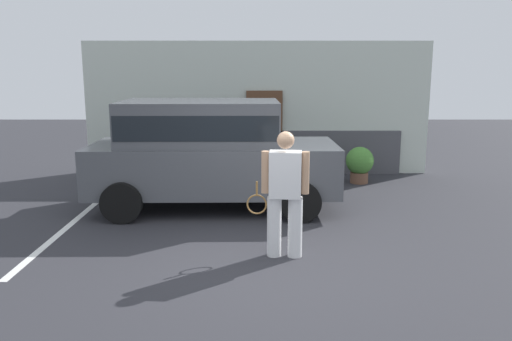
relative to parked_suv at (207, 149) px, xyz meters
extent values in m
plane|color=#2D2D33|center=(0.93, -2.79, -1.15)|extent=(40.00, 40.00, 0.00)
cube|color=silver|center=(-2.30, -1.29, -1.14)|extent=(0.12, 4.40, 0.01)
cube|color=silver|center=(0.93, 3.41, 0.51)|extent=(8.61, 0.30, 3.30)
cube|color=#4C4C51|center=(0.93, 3.21, -0.60)|extent=(7.23, 0.10, 1.10)
cube|color=brown|center=(1.11, 3.19, -0.10)|extent=(0.90, 0.06, 2.10)
cube|color=#4C4F54|center=(0.11, 0.00, -0.35)|extent=(4.63, 1.97, 0.90)
cube|color=#4C4F54|center=(-0.14, 0.00, 0.50)|extent=(2.93, 1.80, 0.80)
cube|color=black|center=(-0.14, 0.00, 0.48)|extent=(2.87, 1.82, 0.44)
cylinder|color=black|center=(1.64, 0.98, -0.79)|extent=(0.72, 0.27, 0.72)
cylinder|color=black|center=(1.67, -0.92, -0.79)|extent=(0.72, 0.27, 0.72)
cylinder|color=black|center=(-1.46, 0.93, -0.79)|extent=(0.72, 0.27, 0.72)
cylinder|color=black|center=(-1.43, -0.97, -0.79)|extent=(0.72, 0.27, 0.72)
cylinder|color=white|center=(1.45, -2.59, -0.71)|extent=(0.20, 0.20, 0.87)
cylinder|color=white|center=(1.16, -2.57, -0.71)|extent=(0.20, 0.20, 0.87)
cube|color=white|center=(1.30, -2.58, 0.05)|extent=(0.47, 0.32, 0.65)
sphere|color=tan|center=(1.30, -2.58, 0.53)|extent=(0.24, 0.24, 0.24)
cylinder|color=tan|center=(1.58, -2.60, 0.08)|extent=(0.11, 0.11, 0.59)
cylinder|color=tan|center=(1.03, -2.55, 0.08)|extent=(0.11, 0.11, 0.59)
torus|color=olive|center=(0.91, -2.49, -0.41)|extent=(0.37, 0.06, 0.37)
cylinder|color=olive|center=(0.91, -2.49, -0.17)|extent=(0.03, 0.03, 0.20)
cylinder|color=brown|center=(3.32, 2.15, -1.02)|extent=(0.42, 0.42, 0.25)
sphere|color=#4C8C38|center=(3.32, 2.15, -0.62)|extent=(0.65, 0.65, 0.65)
camera|label=1|loc=(0.90, -9.45, 1.49)|focal=35.52mm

